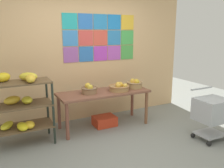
{
  "coord_description": "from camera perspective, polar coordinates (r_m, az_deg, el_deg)",
  "views": [
    {
      "loc": [
        -1.64,
        -2.72,
        1.76
      ],
      "look_at": [
        0.16,
        0.8,
        0.88
      ],
      "focal_mm": 37.79,
      "sensor_mm": 36.0,
      "label": 1
    }
  ],
  "objects": [
    {
      "name": "banana_shelf_unit",
      "position": [
        3.91,
        -21.51,
        -3.92
      ],
      "size": [
        0.92,
        0.57,
        1.16
      ],
      "color": "#242D25",
      "rests_on": "ground"
    },
    {
      "name": "fruit_basket_left",
      "position": [
        4.41,
        1.77,
        -0.75
      ],
      "size": [
        0.39,
        0.39,
        0.16
      ],
      "color": "#A77E4B",
      "rests_on": "display_table"
    },
    {
      "name": "fruit_basket_centre",
      "position": [
        4.64,
        5.54,
        0.06
      ],
      "size": [
        0.32,
        0.32,
        0.19
      ],
      "color": "#A88754",
      "rests_on": "display_table"
    },
    {
      "name": "fruit_basket_back_right",
      "position": [
        4.24,
        -5.54,
        -1.24
      ],
      "size": [
        0.3,
        0.3,
        0.19
      ],
      "color": "#8C6949",
      "rests_on": "display_table"
    },
    {
      "name": "ground",
      "position": [
        3.63,
        3.67,
        -16.52
      ],
      "size": [
        9.37,
        9.37,
        0.0
      ],
      "primitive_type": "plane",
      "color": "gray"
    },
    {
      "name": "produce_crate_under_table",
      "position": [
        4.57,
        -1.82,
        -8.91
      ],
      "size": [
        0.41,
        0.33,
        0.18
      ],
      "primitive_type": "cube",
      "color": "red",
      "rests_on": "ground"
    },
    {
      "name": "display_table",
      "position": [
        4.39,
        -2.0,
        -2.83
      ],
      "size": [
        1.69,
        0.64,
        0.68
      ],
      "color": "brown",
      "rests_on": "ground"
    },
    {
      "name": "shopping_cart",
      "position": [
        4.21,
        22.98,
        -6.12
      ],
      "size": [
        0.51,
        0.48,
        0.84
      ],
      "rotation": [
        0.0,
        0.0,
        0.23
      ],
      "color": "black",
      "rests_on": "ground"
    },
    {
      "name": "back_wall_with_art",
      "position": [
        4.74,
        -6.76,
        9.17
      ],
      "size": [
        4.59,
        0.07,
        2.98
      ],
      "color": "tan",
      "rests_on": "ground"
    }
  ]
}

